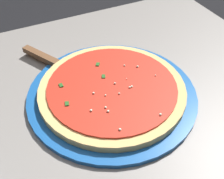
{
  "coord_description": "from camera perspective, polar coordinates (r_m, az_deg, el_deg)",
  "views": [
    {
      "loc": [
        0.17,
        0.41,
        1.21
      ],
      "look_at": [
        -0.04,
        -0.02,
        0.77
      ],
      "focal_mm": 47.22,
      "sensor_mm": 36.0,
      "label": 1
    }
  ],
  "objects": [
    {
      "name": "serving_plate",
      "position": [
        0.66,
        0.0,
        -0.95
      ],
      "size": [
        0.38,
        0.38,
        0.01
      ],
      "primitive_type": "cylinder",
      "color": "#195199",
      "rests_on": "restaurant_table"
    },
    {
      "name": "restaurant_table",
      "position": [
        0.74,
        -2.11,
        -11.3
      ],
      "size": [
        1.0,
        0.81,
        0.75
      ],
      "color": "black",
      "rests_on": "ground_plane"
    },
    {
      "name": "pizza_server",
      "position": [
        0.74,
        -11.01,
        5.01
      ],
      "size": [
        0.14,
        0.21,
        0.01
      ],
      "color": "silver",
      "rests_on": "serving_plate"
    },
    {
      "name": "pizza",
      "position": [
        0.65,
        -0.0,
        0.01
      ],
      "size": [
        0.32,
        0.32,
        0.02
      ],
      "color": "#DBB26B",
      "rests_on": "serving_plate"
    }
  ]
}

